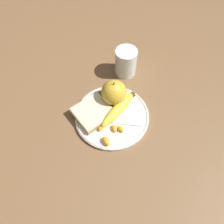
{
  "coord_description": "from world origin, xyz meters",
  "views": [
    {
      "loc": [
        0.2,
        0.3,
        0.62
      ],
      "look_at": [
        0.0,
        0.0,
        0.03
      ],
      "focal_mm": 35.0,
      "sensor_mm": 36.0,
      "label": 1
    }
  ],
  "objects": [
    {
      "name": "orange_segment_1",
      "position": [
        0.01,
        0.01,
        0.02
      ],
      "size": [
        0.04,
        0.03,
        0.02
      ],
      "color": "orange",
      "rests_on": "plate"
    },
    {
      "name": "fork",
      "position": [
        0.02,
        0.02,
        0.01
      ],
      "size": [
        0.14,
        0.12,
        0.0
      ],
      "rotation": [
        0.0,
        0.0,
        11.84
      ],
      "color": "silver",
      "rests_on": "plate"
    },
    {
      "name": "jam_packet",
      "position": [
        0.01,
        -0.07,
        0.02
      ],
      "size": [
        0.04,
        0.04,
        0.02
      ],
      "color": "white",
      "rests_on": "plate"
    },
    {
      "name": "bread_slice",
      "position": [
        0.05,
        -0.04,
        0.02
      ],
      "size": [
        0.12,
        0.12,
        0.02
      ],
      "color": "tan",
      "rests_on": "plate"
    },
    {
      "name": "orange_segment_0",
      "position": [
        0.02,
        0.05,
        0.02
      ],
      "size": [
        0.02,
        0.03,
        0.01
      ],
      "color": "orange",
      "rests_on": "plate"
    },
    {
      "name": "orange_segment_3",
      "position": [
        0.01,
        0.06,
        0.02
      ],
      "size": [
        0.02,
        0.03,
        0.01
      ],
      "color": "orange",
      "rests_on": "plate"
    },
    {
      "name": "plate",
      "position": [
        0.0,
        0.0,
        0.01
      ],
      "size": [
        0.24,
        0.24,
        0.01
      ],
      "color": "silver",
      "rests_on": "ground_plane"
    },
    {
      "name": "orange_segment_2",
      "position": [
        0.07,
        0.07,
        0.02
      ],
      "size": [
        0.02,
        0.03,
        0.02
      ],
      "color": "orange",
      "rests_on": "plate"
    },
    {
      "name": "orange_segment_4",
      "position": [
        0.05,
        0.02,
        0.02
      ],
      "size": [
        0.03,
        0.03,
        0.01
      ],
      "color": "orange",
      "rests_on": "plate"
    },
    {
      "name": "banana",
      "position": [
        -0.03,
        0.0,
        0.03
      ],
      "size": [
        0.17,
        0.08,
        0.03
      ],
      "color": "yellow",
      "rests_on": "plate"
    },
    {
      "name": "ground_plane",
      "position": [
        0.0,
        0.0,
        0.0
      ],
      "size": [
        3.0,
        3.0,
        0.0
      ],
      "primitive_type": "plane",
      "color": "brown"
    },
    {
      "name": "apple",
      "position": [
        -0.04,
        -0.05,
        0.05
      ],
      "size": [
        0.08,
        0.08,
        0.09
      ],
      "color": "gold",
      "rests_on": "plate"
    },
    {
      "name": "juice_glass",
      "position": [
        -0.15,
        -0.14,
        0.05
      ],
      "size": [
        0.08,
        0.08,
        0.1
      ],
      "color": "silver",
      "rests_on": "ground_plane"
    }
  ]
}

